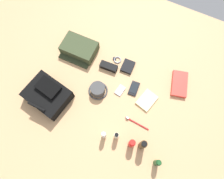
% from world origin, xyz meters
% --- Properties ---
extents(ground_plane, '(2.64, 2.02, 0.02)m').
position_xyz_m(ground_plane, '(0.00, 0.00, -0.01)').
color(ground_plane, tan).
rests_on(ground_plane, ground).
extents(backpack, '(0.34, 0.29, 0.13)m').
position_xyz_m(backpack, '(0.41, 0.25, 0.06)').
color(backpack, black).
rests_on(backpack, ground_plane).
extents(toiletry_pouch, '(0.28, 0.23, 0.09)m').
position_xyz_m(toiletry_pouch, '(0.39, -0.20, 0.04)').
color(toiletry_pouch, '#384228').
rests_on(toiletry_pouch, ground_plane).
extents(bucket_hat, '(0.15, 0.15, 0.07)m').
position_xyz_m(bucket_hat, '(0.10, 0.05, 0.03)').
color(bucket_hat, '#434343').
rests_on(bucket_hat, ground_plane).
extents(shampoo_bottle, '(0.04, 0.04, 0.12)m').
position_xyz_m(shampoo_bottle, '(-0.50, 0.34, 0.06)').
color(shampoo_bottle, '#19471E').
rests_on(shampoo_bottle, ground_plane).
extents(cologne_bottle, '(0.05, 0.05, 0.16)m').
position_xyz_m(cologne_bottle, '(-0.36, 0.28, 0.07)').
color(cologne_bottle, '#473319').
rests_on(cologne_bottle, ground_plane).
extents(sunscreen_spray, '(0.05, 0.05, 0.12)m').
position_xyz_m(sunscreen_spray, '(-0.29, 0.30, 0.06)').
color(sunscreen_spray, red).
rests_on(sunscreen_spray, ground_plane).
extents(lotion_bottle, '(0.03, 0.03, 0.11)m').
position_xyz_m(lotion_bottle, '(-0.18, 0.30, 0.05)').
color(lotion_bottle, beige).
rests_on(lotion_bottle, ground_plane).
extents(toothpaste_tube, '(0.03, 0.03, 0.12)m').
position_xyz_m(toothpaste_tube, '(-0.10, 0.33, 0.06)').
color(toothpaste_tube, white).
rests_on(toothpaste_tube, ground_plane).
extents(paperback_novel, '(0.17, 0.23, 0.03)m').
position_xyz_m(paperback_novel, '(-0.45, -0.28, 0.01)').
color(paperback_novel, red).
rests_on(paperback_novel, ground_plane).
extents(cell_phone, '(0.07, 0.12, 0.01)m').
position_xyz_m(cell_phone, '(-0.14, -0.09, 0.01)').
color(cell_phone, black).
rests_on(cell_phone, ground_plane).
extents(media_player, '(0.06, 0.09, 0.01)m').
position_xyz_m(media_player, '(-0.05, -0.03, 0.01)').
color(media_player, '#B7B7BC').
rests_on(media_player, ground_plane).
extents(wristwatch, '(0.07, 0.06, 0.01)m').
position_xyz_m(wristwatch, '(0.08, -0.26, 0.01)').
color(wristwatch, '#99999E').
rests_on(wristwatch, ground_plane).
extents(toothbrush, '(0.19, 0.02, 0.02)m').
position_xyz_m(toothbrush, '(-0.26, 0.14, 0.01)').
color(toothbrush, red).
rests_on(toothbrush, ground_plane).
extents(wallet, '(0.09, 0.11, 0.02)m').
position_xyz_m(wallet, '(-0.02, -0.24, 0.01)').
color(wallet, black).
rests_on(wallet, ground_plane).
extents(notepad, '(0.14, 0.17, 0.02)m').
position_xyz_m(notepad, '(-0.27, -0.05, 0.01)').
color(notepad, beige).
rests_on(notepad, ground_plane).
extents(sunglasses_case, '(0.14, 0.07, 0.04)m').
position_xyz_m(sunglasses_case, '(0.11, -0.17, 0.02)').
color(sunglasses_case, black).
rests_on(sunglasses_case, ground_plane).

